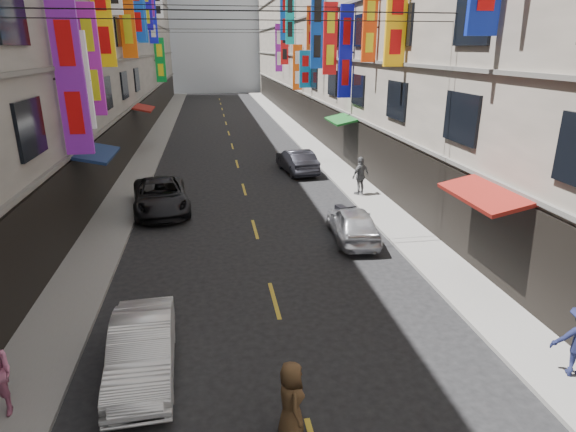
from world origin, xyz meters
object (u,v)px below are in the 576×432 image
object	(u,v)px
scooter_far_right	(343,217)
car_left_far	(161,196)
pedestrian_rfar	(360,176)
car_right_mid	(353,223)
car_right_far	(297,161)
car_left_mid	(142,350)
pedestrian_crossing	(291,401)

from	to	relation	value
scooter_far_right	car_left_far	world-z (taller)	car_left_far
car_left_far	pedestrian_rfar	bearing A→B (deg)	-2.89
scooter_far_right	pedestrian_rfar	size ratio (longest dim) A/B	0.94
car_right_mid	car_right_far	xyz separation A→B (m)	(-0.24, 10.92, 0.04)
scooter_far_right	car_left_mid	xyz separation A→B (m)	(-7.06, -8.55, 0.20)
car_left_mid	pedestrian_rfar	distance (m)	15.61
pedestrian_crossing	car_left_far	bearing A→B (deg)	11.27
car_right_far	pedestrian_rfar	size ratio (longest dim) A/B	2.25
scooter_far_right	pedestrian_rfar	world-z (taller)	pedestrian_rfar
pedestrian_rfar	car_left_mid	bearing A→B (deg)	23.11
car_left_far	pedestrian_rfar	xyz separation A→B (m)	(9.66, 0.75, 0.36)
car_left_mid	pedestrian_rfar	bearing A→B (deg)	51.71
car_left_far	car_right_mid	xyz separation A→B (m)	(7.65, -4.80, -0.05)
car_right_mid	car_left_mid	bearing A→B (deg)	49.83
car_left_far	pedestrian_rfar	world-z (taller)	pedestrian_rfar
car_left_mid	scooter_far_right	bearing A→B (deg)	47.68
pedestrian_rfar	pedestrian_crossing	distance (m)	16.27
car_left_far	car_right_mid	world-z (taller)	car_left_far
car_right_far	pedestrian_rfar	distance (m)	5.84
scooter_far_right	pedestrian_crossing	xyz separation A→B (m)	(-4.05, -10.95, 0.38)
car_left_far	pedestrian_rfar	size ratio (longest dim) A/B	2.70
car_left_far	car_right_far	world-z (taller)	car_left_far
scooter_far_right	pedestrian_rfar	xyz separation A→B (m)	(2.01, 4.15, 0.63)
car_left_far	pedestrian_crossing	distance (m)	14.80
pedestrian_rfar	pedestrian_crossing	bearing A→B (deg)	36.77
car_right_mid	pedestrian_crossing	size ratio (longest dim) A/B	2.39
car_left_mid	car_left_far	xyz separation A→B (m)	(-0.60, 11.96, 0.07)
car_right_far	pedestrian_rfar	bearing A→B (deg)	105.42
car_left_mid	pedestrian_rfar	size ratio (longest dim) A/B	2.04
car_left_far	car_right_mid	distance (m)	9.03
car_left_far	pedestrian_crossing	xyz separation A→B (m)	(3.61, -14.35, 0.11)
pedestrian_rfar	pedestrian_crossing	xyz separation A→B (m)	(-6.05, -15.10, -0.25)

